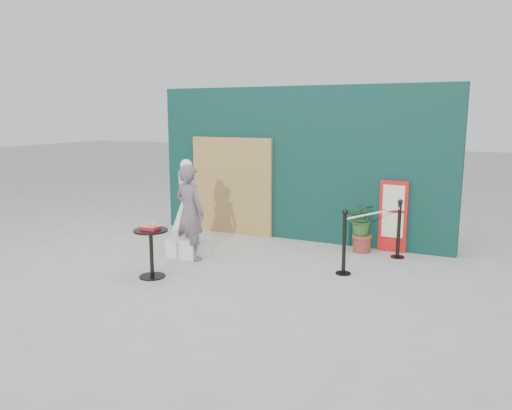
% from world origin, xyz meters
% --- Properties ---
extents(ground, '(60.00, 60.00, 0.00)m').
position_xyz_m(ground, '(0.00, 0.00, 0.00)').
color(ground, '#ADAAA5').
rests_on(ground, ground).
extents(back_wall, '(6.00, 0.30, 3.00)m').
position_xyz_m(back_wall, '(0.00, 3.15, 1.50)').
color(back_wall, '#0B322F').
rests_on(back_wall, ground).
extents(bamboo_fence, '(1.80, 0.08, 2.00)m').
position_xyz_m(bamboo_fence, '(-1.40, 2.94, 1.00)').
color(bamboo_fence, tan).
rests_on(bamboo_fence, ground).
extents(woman, '(0.67, 0.50, 1.64)m').
position_xyz_m(woman, '(-1.14, 0.95, 0.82)').
color(woman, slate).
rests_on(woman, ground).
extents(menu_board, '(0.50, 0.07, 1.30)m').
position_xyz_m(menu_board, '(1.90, 2.95, 0.65)').
color(menu_board, red).
rests_on(menu_board, ground).
extents(statue, '(0.67, 0.67, 1.71)m').
position_xyz_m(statue, '(-1.31, 1.14, 0.70)').
color(statue, white).
rests_on(statue, ground).
extents(cafe_table, '(0.52, 0.52, 0.75)m').
position_xyz_m(cafe_table, '(-1.13, -0.12, 0.50)').
color(cafe_table, black).
rests_on(cafe_table, ground).
extents(food_basket, '(0.26, 0.19, 0.11)m').
position_xyz_m(food_basket, '(-1.13, -0.12, 0.79)').
color(food_basket, red).
rests_on(food_basket, cafe_table).
extents(planter, '(0.53, 0.46, 0.90)m').
position_xyz_m(planter, '(1.41, 2.69, 0.52)').
color(planter, brown).
rests_on(planter, ground).
extents(stanchion_barrier, '(0.84, 1.54, 1.03)m').
position_xyz_m(stanchion_barrier, '(1.77, 1.95, 0.49)').
color(stanchion_barrier, black).
rests_on(stanchion_barrier, ground).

